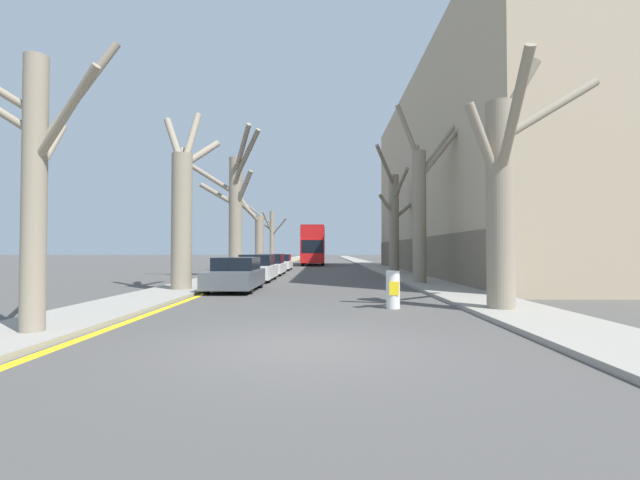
{
  "coord_description": "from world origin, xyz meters",
  "views": [
    {
      "loc": [
        0.44,
        -7.47,
        1.68
      ],
      "look_at": [
        0.01,
        36.18,
        2.72
      ],
      "focal_mm": 24.0,
      "sensor_mm": 36.0,
      "label": 1
    }
  ],
  "objects_px": {
    "double_decker_bus": "(314,243)",
    "parked_car_2": "(270,265)",
    "street_tree_left_3": "(257,237)",
    "parked_car_0": "(236,275)",
    "parked_car_1": "(257,268)",
    "street_tree_left_1": "(183,208)",
    "street_tree_left_4": "(271,235)",
    "street_tree_right_0": "(504,189)",
    "street_tree_left_0": "(35,177)",
    "street_tree_right_2": "(394,218)",
    "parked_car_3": "(280,263)",
    "traffic_bollard": "(393,290)",
    "street_tree_right_1": "(420,206)",
    "street_tree_left_2": "(235,208)"
  },
  "relations": [
    {
      "from": "parked_car_0",
      "to": "parked_car_3",
      "type": "distance_m",
      "value": 17.99
    },
    {
      "from": "street_tree_left_0",
      "to": "street_tree_left_4",
      "type": "height_order",
      "value": "street_tree_left_4"
    },
    {
      "from": "street_tree_left_1",
      "to": "street_tree_left_4",
      "type": "relative_size",
      "value": 1.17
    },
    {
      "from": "street_tree_left_3",
      "to": "traffic_bollard",
      "type": "distance_m",
      "value": 24.97
    },
    {
      "from": "parked_car_0",
      "to": "parked_car_1",
      "type": "height_order",
      "value": "parked_car_1"
    },
    {
      "from": "parked_car_2",
      "to": "street_tree_left_0",
      "type": "bearing_deg",
      "value": -95.39
    },
    {
      "from": "street_tree_left_2",
      "to": "street_tree_right_2",
      "type": "distance_m",
      "value": 10.97
    },
    {
      "from": "double_decker_bus",
      "to": "street_tree_left_0",
      "type": "bearing_deg",
      "value": -96.21
    },
    {
      "from": "street_tree_left_1",
      "to": "street_tree_left_4",
      "type": "xyz_separation_m",
      "value": [
        0.15,
        27.63,
        -0.17
      ]
    },
    {
      "from": "street_tree_left_1",
      "to": "double_decker_bus",
      "type": "height_order",
      "value": "street_tree_left_1"
    },
    {
      "from": "street_tree_right_1",
      "to": "parked_car_2",
      "type": "relative_size",
      "value": 1.92
    },
    {
      "from": "street_tree_right_2",
      "to": "parked_car_0",
      "type": "relative_size",
      "value": 1.97
    },
    {
      "from": "double_decker_bus",
      "to": "street_tree_left_4",
      "type": "bearing_deg",
      "value": -138.78
    },
    {
      "from": "street_tree_left_0",
      "to": "parked_car_0",
      "type": "height_order",
      "value": "street_tree_left_0"
    },
    {
      "from": "street_tree_right_2",
      "to": "traffic_bollard",
      "type": "height_order",
      "value": "street_tree_right_2"
    },
    {
      "from": "parked_car_2",
      "to": "street_tree_left_4",
      "type": "bearing_deg",
      "value": 96.91
    },
    {
      "from": "parked_car_1",
      "to": "parked_car_2",
      "type": "xyz_separation_m",
      "value": [
        0.0,
        5.66,
        -0.01
      ]
    },
    {
      "from": "street_tree_right_2",
      "to": "parked_car_1",
      "type": "bearing_deg",
      "value": -142.95
    },
    {
      "from": "street_tree_right_0",
      "to": "street_tree_left_0",
      "type": "bearing_deg",
      "value": -162.49
    },
    {
      "from": "street_tree_right_1",
      "to": "double_decker_bus",
      "type": "height_order",
      "value": "street_tree_right_1"
    },
    {
      "from": "parked_car_0",
      "to": "street_tree_left_1",
      "type": "bearing_deg",
      "value": -168.49
    },
    {
      "from": "street_tree_right_1",
      "to": "traffic_bollard",
      "type": "bearing_deg",
      "value": -107.81
    },
    {
      "from": "street_tree_left_1",
      "to": "street_tree_left_3",
      "type": "relative_size",
      "value": 1.19
    },
    {
      "from": "street_tree_right_0",
      "to": "traffic_bollard",
      "type": "distance_m",
      "value": 4.09
    },
    {
      "from": "street_tree_right_2",
      "to": "parked_car_3",
      "type": "bearing_deg",
      "value": 145.22
    },
    {
      "from": "street_tree_left_0",
      "to": "parked_car_0",
      "type": "xyz_separation_m",
      "value": [
        1.96,
        9.54,
        -2.45
      ]
    },
    {
      "from": "street_tree_left_1",
      "to": "street_tree_left_0",
      "type": "bearing_deg",
      "value": -89.17
    },
    {
      "from": "street_tree_left_3",
      "to": "double_decker_bus",
      "type": "bearing_deg",
      "value": 70.91
    },
    {
      "from": "street_tree_right_2",
      "to": "street_tree_left_2",
      "type": "bearing_deg",
      "value": -162.51
    },
    {
      "from": "street_tree_left_4",
      "to": "parked_car_0",
      "type": "relative_size",
      "value": 1.53
    },
    {
      "from": "street_tree_left_0",
      "to": "street_tree_right_2",
      "type": "distance_m",
      "value": 24.02
    },
    {
      "from": "street_tree_left_4",
      "to": "parked_car_2",
      "type": "height_order",
      "value": "street_tree_left_4"
    },
    {
      "from": "street_tree_left_1",
      "to": "parked_car_3",
      "type": "height_order",
      "value": "street_tree_left_1"
    },
    {
      "from": "parked_car_0",
      "to": "parked_car_1",
      "type": "bearing_deg",
      "value": 90.0
    },
    {
      "from": "street_tree_left_4",
      "to": "street_tree_right_0",
      "type": "relative_size",
      "value": 0.97
    },
    {
      "from": "street_tree_left_0",
      "to": "street_tree_left_1",
      "type": "bearing_deg",
      "value": 90.83
    },
    {
      "from": "street_tree_right_1",
      "to": "parked_car_2",
      "type": "bearing_deg",
      "value": 135.28
    },
    {
      "from": "street_tree_left_1",
      "to": "parked_car_2",
      "type": "bearing_deg",
      "value": 79.84
    },
    {
      "from": "street_tree_right_0",
      "to": "parked_car_1",
      "type": "bearing_deg",
      "value": 125.94
    },
    {
      "from": "parked_car_1",
      "to": "parked_car_3",
      "type": "height_order",
      "value": "parked_car_1"
    },
    {
      "from": "double_decker_bus",
      "to": "parked_car_2",
      "type": "distance_m",
      "value": 20.05
    },
    {
      "from": "street_tree_right_0",
      "to": "street_tree_right_1",
      "type": "xyz_separation_m",
      "value": [
        -0.19,
        9.17,
        0.52
      ]
    },
    {
      "from": "parked_car_1",
      "to": "parked_car_3",
      "type": "relative_size",
      "value": 1.05
    },
    {
      "from": "traffic_bollard",
      "to": "double_decker_bus",
      "type": "bearing_deg",
      "value": 95.04
    },
    {
      "from": "street_tree_left_0",
      "to": "double_decker_bus",
      "type": "height_order",
      "value": "street_tree_left_0"
    },
    {
      "from": "street_tree_left_4",
      "to": "street_tree_left_0",
      "type": "bearing_deg",
      "value": -90.04
    },
    {
      "from": "street_tree_left_1",
      "to": "street_tree_left_2",
      "type": "xyz_separation_m",
      "value": [
        0.2,
        9.17,
        0.91
      ]
    },
    {
      "from": "street_tree_left_3",
      "to": "street_tree_right_0",
      "type": "xyz_separation_m",
      "value": [
        10.51,
        -24.49,
        0.53
      ]
    },
    {
      "from": "parked_car_0",
      "to": "parked_car_1",
      "type": "xyz_separation_m",
      "value": [
        0.0,
        5.57,
        0.02
      ]
    },
    {
      "from": "double_decker_bus",
      "to": "parked_car_2",
      "type": "bearing_deg",
      "value": -97.07
    }
  ]
}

